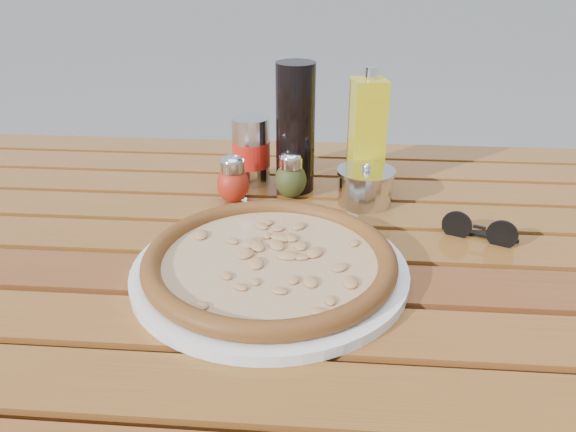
# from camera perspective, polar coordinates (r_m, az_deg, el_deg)

# --- Properties ---
(table) EXTENTS (1.40, 0.90, 0.75)m
(table) POSITION_cam_1_polar(r_m,az_deg,el_deg) (0.86, -0.11, -6.93)
(table) COLOR #321C0B
(table) RESTS_ON ground
(plate) EXTENTS (0.37, 0.37, 0.01)m
(plate) POSITION_cam_1_polar(r_m,az_deg,el_deg) (0.74, -1.84, -5.50)
(plate) COLOR white
(plate) RESTS_ON table
(pizza) EXTENTS (0.39, 0.39, 0.03)m
(pizza) POSITION_cam_1_polar(r_m,az_deg,el_deg) (0.73, -1.86, -4.44)
(pizza) COLOR beige
(pizza) RESTS_ON plate
(pepper_shaker) EXTENTS (0.06, 0.06, 0.08)m
(pepper_shaker) POSITION_cam_1_polar(r_m,az_deg,el_deg) (0.94, -5.63, 3.69)
(pepper_shaker) COLOR red
(pepper_shaker) RESTS_ON table
(oregano_shaker) EXTENTS (0.06, 0.06, 0.08)m
(oregano_shaker) POSITION_cam_1_polar(r_m,az_deg,el_deg) (0.95, 0.28, 4.13)
(oregano_shaker) COLOR #3F441B
(oregano_shaker) RESTS_ON table
(dark_bottle) EXTENTS (0.08, 0.08, 0.22)m
(dark_bottle) POSITION_cam_1_polar(r_m,az_deg,el_deg) (0.96, 0.75, 8.88)
(dark_bottle) COLOR black
(dark_bottle) RESTS_ON table
(soda_can) EXTENTS (0.07, 0.07, 0.12)m
(soda_can) POSITION_cam_1_polar(r_m,az_deg,el_deg) (1.00, -3.76, 6.57)
(soda_can) COLOR silver
(soda_can) RESTS_ON table
(olive_oil_cruet) EXTENTS (0.06, 0.06, 0.21)m
(olive_oil_cruet) POSITION_cam_1_polar(r_m,az_deg,el_deg) (0.98, 8.01, 8.27)
(olive_oil_cruet) COLOR gold
(olive_oil_cruet) RESTS_ON table
(parmesan_tin) EXTENTS (0.12, 0.12, 0.07)m
(parmesan_tin) POSITION_cam_1_polar(r_m,az_deg,el_deg) (0.94, 7.86, 3.04)
(parmesan_tin) COLOR silver
(parmesan_tin) RESTS_ON table
(sunglasses) EXTENTS (0.11, 0.06, 0.04)m
(sunglasses) POSITION_cam_1_polar(r_m,az_deg,el_deg) (0.86, 18.85, -1.41)
(sunglasses) COLOR black
(sunglasses) RESTS_ON table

